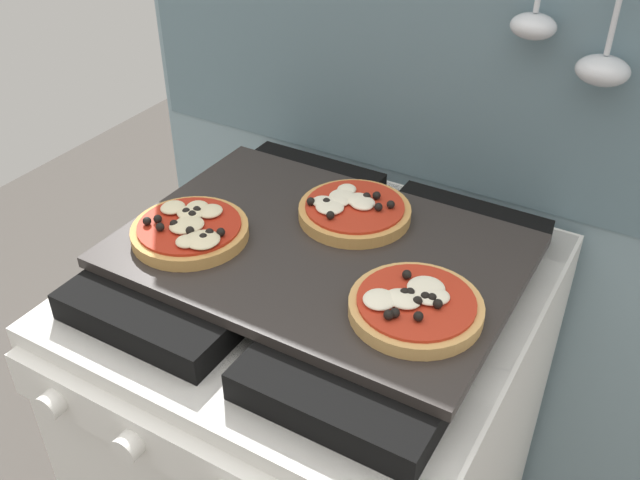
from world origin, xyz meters
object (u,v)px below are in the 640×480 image
at_px(baking_tray, 320,251).
at_px(pizza_right, 416,305).
at_px(stove, 320,463).
at_px(pizza_center, 353,210).
at_px(pizza_left, 191,230).

xyz_separation_m(baking_tray, pizza_right, (0.17, -0.06, 0.02)).
xyz_separation_m(stove, pizza_center, (0.00, 0.09, 0.48)).
distance_m(pizza_left, pizza_center, 0.24).
bearing_deg(stove, baking_tray, 90.00).
bearing_deg(pizza_left, baking_tray, 24.11).
distance_m(baking_tray, pizza_right, 0.18).
xyz_separation_m(baking_tray, pizza_left, (-0.17, -0.07, 0.02)).
relative_size(pizza_right, pizza_center, 1.00).
distance_m(baking_tray, pizza_left, 0.18).
height_order(stove, baking_tray, baking_tray).
height_order(pizza_left, pizza_center, same).
height_order(baking_tray, pizza_right, pizza_right).
bearing_deg(pizza_center, pizza_right, -42.37).
xyz_separation_m(stove, pizza_right, (0.17, -0.06, 0.48)).
relative_size(stove, baking_tray, 1.67).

